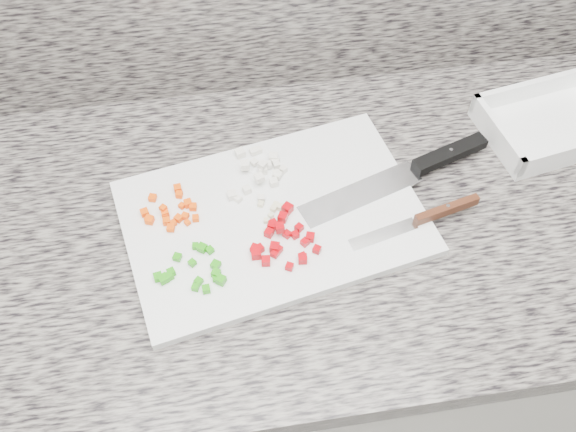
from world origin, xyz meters
The scene contains 11 objects.
cabinet centered at (0.00, 1.44, 0.43)m, with size 3.92×0.62×0.86m, color silver.
countertop centered at (0.00, 1.44, 0.88)m, with size 3.96×0.64×0.04m, color slate.
cutting_board centered at (-0.01, 1.44, 0.91)m, with size 0.44×0.30×0.01m, color white.
carrot_pile centered at (-0.16, 1.46, 0.92)m, with size 0.09×0.09×0.02m.
onion_pile centered at (-0.02, 1.52, 0.92)m, with size 0.10×0.11×0.02m.
green_pepper_pile centered at (-0.14, 1.35, 0.92)m, with size 0.10×0.09×0.01m.
red_pepper_pile centered at (0.00, 1.38, 0.92)m, with size 0.10×0.12×0.02m.
garlic_pile centered at (-0.01, 1.44, 0.92)m, with size 0.04×0.06×0.01m.
chef_knife centered at (0.24, 1.49, 0.92)m, with size 0.33×0.14×0.02m.
paring_knife centered at (0.23, 1.39, 0.92)m, with size 0.21×0.07×0.02m.
tray centered at (0.48, 1.55, 0.92)m, with size 0.25×0.20×0.05m.
Camera 1 is at (-0.07, 0.87, 1.71)m, focal length 40.00 mm.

